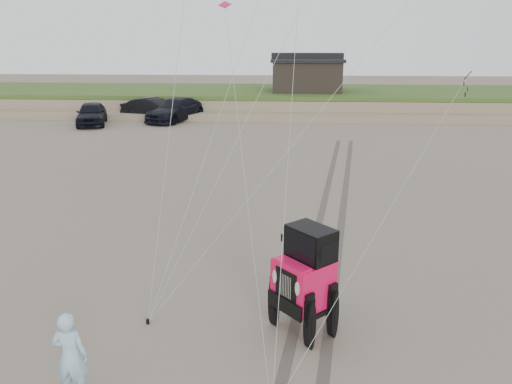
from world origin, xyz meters
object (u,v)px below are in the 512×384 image
(truck_a, at_px, (92,114))
(cabin, at_px, (307,74))
(truck_c, at_px, (175,110))
(truck_b, at_px, (154,108))
(man, at_px, (71,356))
(jeep, at_px, (303,292))

(truck_a, bearing_deg, cabin, 13.10)
(truck_a, xyz_separation_m, truck_c, (5.98, 2.28, 0.03))
(truck_b, xyz_separation_m, man, (7.07, -32.73, 0.03))
(truck_a, relative_size, jeep, 0.94)
(truck_c, relative_size, man, 3.43)
(cabin, bearing_deg, jeep, -91.96)
(cabin, xyz_separation_m, jeep, (-1.24, -36.31, -2.24))
(truck_b, distance_m, man, 33.48)
(cabin, relative_size, truck_b, 1.23)
(jeep, bearing_deg, truck_b, 158.26)
(truck_b, bearing_deg, truck_a, 142.80)
(jeep, distance_m, man, 4.97)
(truck_b, xyz_separation_m, truck_c, (2.00, -0.81, 0.03))
(cabin, bearing_deg, truck_b, -154.32)
(jeep, bearing_deg, truck_a, 167.15)
(truck_b, relative_size, man, 2.93)
(cabin, distance_m, truck_c, 12.86)
(cabin, height_order, truck_c, cabin)
(truck_a, relative_size, man, 2.83)
(man, bearing_deg, jeep, -149.55)
(truck_c, bearing_deg, cabin, 54.71)
(truck_b, distance_m, jeep, 32.31)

